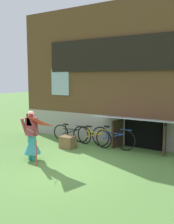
# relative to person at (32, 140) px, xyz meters

# --- Properties ---
(ground_plane) EXTENTS (60.00, 60.00, 0.00)m
(ground_plane) POSITION_rel_person_xyz_m (1.15, 0.10, -0.64)
(ground_plane) COLOR #56843D
(log_house) EXTENTS (8.56, 6.04, 5.27)m
(log_house) POSITION_rel_person_xyz_m (1.15, 5.56, 2.00)
(log_house) COLOR #9E998E
(log_house) RESTS_ON ground_plane
(person) EXTENTS (0.60, 0.52, 1.52)m
(person) POSITION_rel_person_xyz_m (0.00, 0.00, 0.00)
(person) COLOR teal
(person) RESTS_ON ground_plane
(kite) EXTENTS (0.83, 0.91, 1.36)m
(kite) POSITION_rel_person_xyz_m (0.30, -0.52, 0.51)
(kite) COLOR red
(kite) RESTS_ON ground_plane
(bicycle_blue) EXTENTS (1.75, 0.11, 0.79)m
(bicycle_blue) POSITION_rel_person_xyz_m (1.52, 2.49, -0.25)
(bicycle_blue) COLOR black
(bicycle_blue) RESTS_ON ground_plane
(bicycle_yellow) EXTENTS (1.60, 0.31, 0.74)m
(bicycle_yellow) POSITION_rel_person_xyz_m (0.77, 2.43, -0.28)
(bicycle_yellow) COLOR black
(bicycle_yellow) RESTS_ON ground_plane
(bicycle_black) EXTENTS (1.51, 0.29, 0.70)m
(bicycle_black) POSITION_rel_person_xyz_m (-0.37, 2.55, -0.30)
(bicycle_black) COLOR black
(bicycle_black) RESTS_ON ground_plane
(wooden_crate) EXTENTS (0.50, 0.43, 0.43)m
(wooden_crate) POSITION_rel_person_xyz_m (0.12, 1.69, -0.42)
(wooden_crate) COLOR brown
(wooden_crate) RESTS_ON ground_plane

